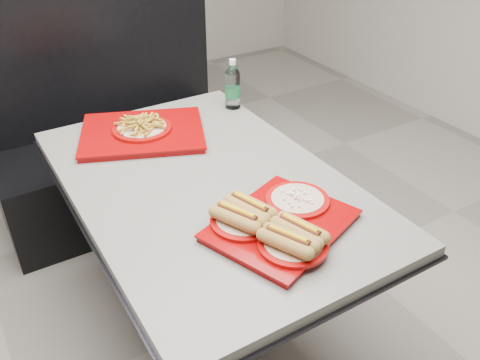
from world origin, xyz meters
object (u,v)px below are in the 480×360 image
tray_near (277,222)px  water_bottle (233,87)px  tray_far (142,130)px  diner_table (207,217)px  booth_bench (116,142)px

tray_near → water_bottle: (0.35, 0.87, 0.07)m
tray_near → tray_far: 0.82m
diner_table → tray_far: size_ratio=2.32×
booth_bench → diner_table: bearing=-90.0°
tray_near → tray_far: size_ratio=0.86×
tray_near → water_bottle: water_bottle is taller
tray_far → water_bottle: size_ratio=2.66×
diner_table → tray_near: 0.43m
water_bottle → tray_near: bearing=-112.1°
booth_bench → water_bottle: (0.41, -0.60, 0.45)m
booth_bench → water_bottle: 0.85m
booth_bench → tray_near: (0.05, -1.47, 0.38)m
diner_table → water_bottle: 0.69m
diner_table → water_bottle: water_bottle is taller
booth_bench → tray_far: bearing=-95.6°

